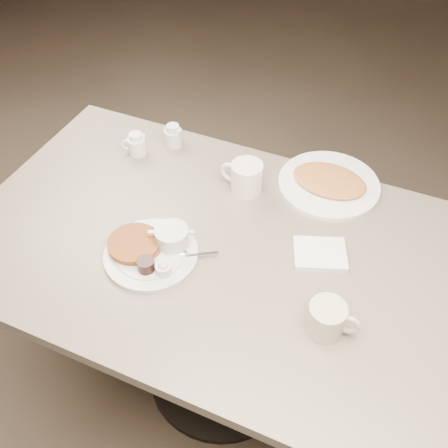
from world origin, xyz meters
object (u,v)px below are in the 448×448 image
at_px(creamer_right, 173,136).
at_px(diner_table, 221,282).
at_px(main_plate, 153,248).
at_px(coffee_mug_far, 245,177).
at_px(creamer_left, 136,145).
at_px(hash_plate, 329,183).
at_px(coffee_mug_near, 328,319).

bearing_deg(creamer_right, diner_table, -46.73).
relative_size(main_plate, creamer_right, 3.99).
xyz_separation_m(coffee_mug_far, creamer_left, (-0.40, 0.02, -0.01)).
bearing_deg(diner_table, hash_plate, 60.15).
xyz_separation_m(diner_table, coffee_mug_near, (0.35, -0.15, 0.22)).
bearing_deg(creamer_left, hash_plate, 8.71).
distance_m(main_plate, coffee_mug_near, 0.51).
bearing_deg(coffee_mug_near, creamer_left, 151.74).
height_order(main_plate, coffee_mug_far, coffee_mug_far).
height_order(diner_table, hash_plate, hash_plate).
bearing_deg(coffee_mug_near, coffee_mug_far, 133.31).
bearing_deg(diner_table, coffee_mug_near, -23.18).
relative_size(creamer_left, hash_plate, 0.26).
height_order(coffee_mug_near, hash_plate, coffee_mug_near).
distance_m(diner_table, coffee_mug_near, 0.43).
bearing_deg(creamer_left, main_plate, -54.18).
xyz_separation_m(main_plate, coffee_mug_far, (0.13, 0.35, 0.03)).
xyz_separation_m(coffee_mug_far, hash_plate, (0.24, 0.12, -0.04)).
bearing_deg(coffee_mug_near, main_plate, 174.97).
bearing_deg(main_plate, hash_plate, 51.62).
height_order(creamer_left, hash_plate, creamer_left).
xyz_separation_m(coffee_mug_far, creamer_right, (-0.31, 0.11, -0.01)).
height_order(coffee_mug_near, coffee_mug_far, coffee_mug_far).
bearing_deg(hash_plate, creamer_left, -171.29).
xyz_separation_m(coffee_mug_near, coffee_mug_far, (-0.37, 0.39, 0.00)).
relative_size(diner_table, coffee_mug_near, 11.17).
xyz_separation_m(diner_table, main_plate, (-0.16, -0.10, 0.19)).
bearing_deg(creamer_right, hash_plate, 0.66).
xyz_separation_m(diner_table, creamer_right, (-0.34, 0.36, 0.21)).
bearing_deg(coffee_mug_near, diner_table, 156.82).
distance_m(diner_table, coffee_mug_far, 0.33).
height_order(coffee_mug_far, hash_plate, coffee_mug_far).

